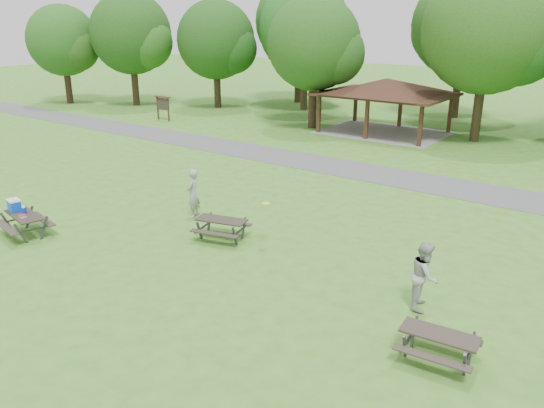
{
  "coord_description": "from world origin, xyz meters",
  "views": [
    {
      "loc": [
        11.68,
        -10.45,
        7.59
      ],
      "look_at": [
        1.0,
        4.0,
        1.3
      ],
      "focal_mm": 35.0,
      "sensor_mm": 36.0,
      "label": 1
    }
  ],
  "objects_px": {
    "picnic_table_near": "(21,214)",
    "picnic_table_middle": "(221,224)",
    "frisbee_catcher": "(425,275)",
    "frisbee_thrower": "(193,193)"
  },
  "relations": [
    {
      "from": "frisbee_thrower",
      "to": "picnic_table_middle",
      "type": "bearing_deg",
      "value": 45.86
    },
    {
      "from": "picnic_table_middle",
      "to": "frisbee_catcher",
      "type": "xyz_separation_m",
      "value": [
        7.69,
        -0.3,
        0.38
      ]
    },
    {
      "from": "picnic_table_middle",
      "to": "frisbee_catcher",
      "type": "distance_m",
      "value": 7.7
    },
    {
      "from": "picnic_table_middle",
      "to": "frisbee_catcher",
      "type": "height_order",
      "value": "frisbee_catcher"
    },
    {
      "from": "picnic_table_near",
      "to": "frisbee_catcher",
      "type": "distance_m",
      "value": 14.45
    },
    {
      "from": "picnic_table_near",
      "to": "frisbee_catcher",
      "type": "bearing_deg",
      "value": 14.96
    },
    {
      "from": "picnic_table_near",
      "to": "frisbee_thrower",
      "type": "relative_size",
      "value": 1.12
    },
    {
      "from": "frisbee_catcher",
      "to": "frisbee_thrower",
      "type": "bearing_deg",
      "value": 65.98
    },
    {
      "from": "picnic_table_near",
      "to": "frisbee_catcher",
      "type": "relative_size",
      "value": 1.15
    },
    {
      "from": "picnic_table_near",
      "to": "picnic_table_middle",
      "type": "xyz_separation_m",
      "value": [
        6.27,
        4.03,
        -0.19
      ]
    }
  ]
}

